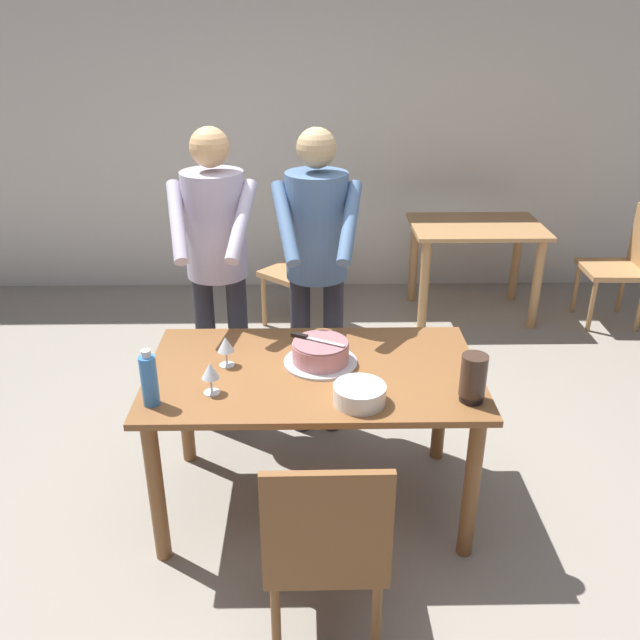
{
  "coord_description": "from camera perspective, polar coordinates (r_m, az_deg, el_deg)",
  "views": [
    {
      "loc": [
        -0.01,
        -2.66,
        2.23
      ],
      "look_at": [
        0.03,
        0.21,
        0.9
      ],
      "focal_mm": 37.57,
      "sensor_mm": 36.0,
      "label": 1
    }
  ],
  "objects": [
    {
      "name": "ground_plane",
      "position": [
        3.47,
        -0.52,
        -15.12
      ],
      "size": [
        14.0,
        14.0,
        0.0
      ],
      "primitive_type": "plane",
      "color": "gray"
    },
    {
      "name": "back_wall",
      "position": [
        5.69,
        -0.83,
        16.0
      ],
      "size": [
        10.0,
        0.12,
        2.7
      ],
      "primitive_type": "cube",
      "color": "silver",
      "rests_on": "ground_plane"
    },
    {
      "name": "main_dining_table",
      "position": [
        3.1,
        -0.56,
        -6.08
      ],
      "size": [
        1.5,
        0.87,
        0.75
      ],
      "color": "brown",
      "rests_on": "ground_plane"
    },
    {
      "name": "cake_on_platter",
      "position": [
        3.07,
        0.05,
        -2.85
      ],
      "size": [
        0.34,
        0.34,
        0.11
      ],
      "color": "silver",
      "rests_on": "main_dining_table"
    },
    {
      "name": "cake_knife",
      "position": [
        3.07,
        -1.15,
        -1.5
      ],
      "size": [
        0.25,
        0.15,
        0.02
      ],
      "color": "silver",
      "rests_on": "cake_on_platter"
    },
    {
      "name": "plate_stack",
      "position": [
        2.78,
        3.38,
        -6.33
      ],
      "size": [
        0.22,
        0.22,
        0.08
      ],
      "color": "white",
      "rests_on": "main_dining_table"
    },
    {
      "name": "wine_glass_near",
      "position": [
        2.85,
        -9.33,
        -4.36
      ],
      "size": [
        0.08,
        0.08,
        0.14
      ],
      "color": "silver",
      "rests_on": "main_dining_table"
    },
    {
      "name": "wine_glass_far",
      "position": [
        3.06,
        -8.04,
        -2.15
      ],
      "size": [
        0.08,
        0.08,
        0.14
      ],
      "color": "silver",
      "rests_on": "main_dining_table"
    },
    {
      "name": "water_bottle",
      "position": [
        2.82,
        -14.35,
        -4.95
      ],
      "size": [
        0.07,
        0.07,
        0.25
      ],
      "color": "#387AC6",
      "rests_on": "main_dining_table"
    },
    {
      "name": "hurricane_lamp",
      "position": [
        2.83,
        12.92,
        -4.83
      ],
      "size": [
        0.11,
        0.11,
        0.21
      ],
      "color": "black",
      "rests_on": "main_dining_table"
    },
    {
      "name": "person_cutting_cake",
      "position": [
        3.5,
        -0.28,
        5.62
      ],
      "size": [
        0.47,
        0.55,
        1.72
      ],
      "color": "#2D2D38",
      "rests_on": "ground_plane"
    },
    {
      "name": "person_standing_beside",
      "position": [
        3.56,
        -8.81,
        5.67
      ],
      "size": [
        0.47,
        0.55,
        1.72
      ],
      "color": "#2D2D38",
      "rests_on": "ground_plane"
    },
    {
      "name": "chair_near_side",
      "position": [
        2.54,
        0.47,
        -18.41
      ],
      "size": [
        0.44,
        0.44,
        0.9
      ],
      "color": "brown",
      "rests_on": "ground_plane"
    },
    {
      "name": "background_table",
      "position": [
        5.35,
        13.07,
        6.25
      ],
      "size": [
        1.0,
        0.7,
        0.74
      ],
      "color": "tan",
      "rests_on": "ground_plane"
    },
    {
      "name": "background_chair_0",
      "position": [
        5.09,
        -1.38,
        4.92
      ],
      "size": [
        0.62,
        0.62,
        0.9
      ],
      "color": "tan",
      "rests_on": "ground_plane"
    },
    {
      "name": "background_chair_1",
      "position": [
        5.6,
        24.48,
        4.51
      ],
      "size": [
        0.46,
        0.46,
        0.9
      ],
      "color": "tan",
      "rests_on": "ground_plane"
    }
  ]
}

